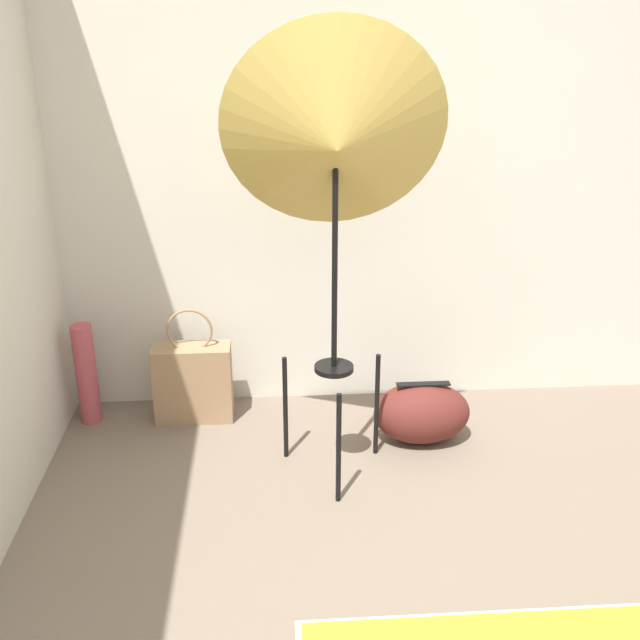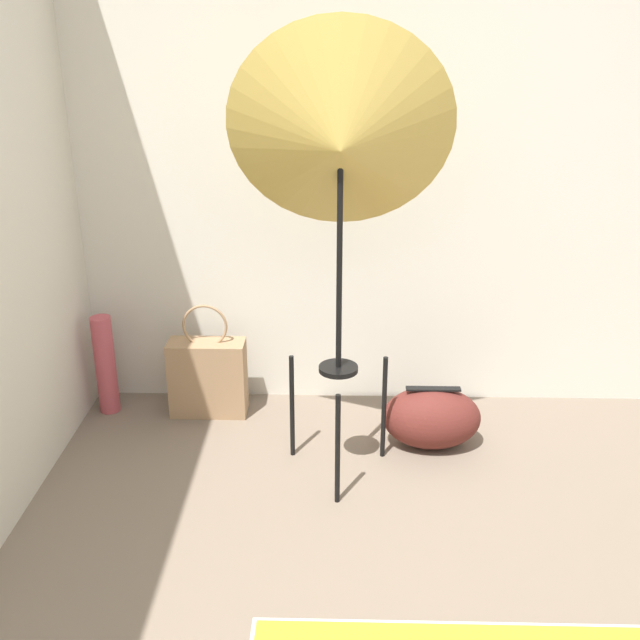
% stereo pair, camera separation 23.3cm
% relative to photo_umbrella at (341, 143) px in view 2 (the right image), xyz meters
% --- Properties ---
extents(wall_back, '(8.00, 0.05, 2.60)m').
position_rel_photo_umbrella_xyz_m(wall_back, '(0.16, 0.68, -0.03)').
color(wall_back, beige).
rests_on(wall_back, ground_plane).
extents(photo_umbrella, '(0.82, 0.45, 1.75)m').
position_rel_photo_umbrella_xyz_m(photo_umbrella, '(0.00, 0.00, 0.00)').
color(photo_umbrella, black).
rests_on(photo_umbrella, ground_plane).
extents(tote_bag, '(0.35, 0.15, 0.54)m').
position_rel_photo_umbrella_xyz_m(tote_bag, '(-0.60, 0.47, -1.14)').
color(tote_bag, '#9E7A56').
rests_on(tote_bag, ground_plane).
extents(duffel_bag, '(0.42, 0.27, 0.28)m').
position_rel_photo_umbrella_xyz_m(duffel_bag, '(0.40, 0.20, -1.19)').
color(duffel_bag, '#5B231E').
rests_on(duffel_bag, ground_plane).
extents(paper_roll, '(0.09, 0.09, 0.47)m').
position_rel_photo_umbrella_xyz_m(paper_roll, '(-1.08, 0.48, -1.09)').
color(paper_roll, '#BC4C56').
rests_on(paper_roll, ground_plane).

